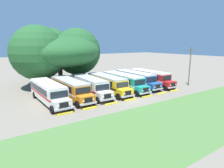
% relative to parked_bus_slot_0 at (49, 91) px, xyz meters
% --- Properties ---
extents(ground_plane, '(220.00, 220.00, 0.00)m').
position_rel_parked_bus_slot_0_xyz_m(ground_plane, '(10.16, -5.26, -1.58)').
color(ground_plane, slate).
extents(foreground_grass_strip, '(80.00, 11.40, 0.01)m').
position_rel_parked_bus_slot_0_xyz_m(foreground_grass_strip, '(10.16, -14.50, -1.58)').
color(foreground_grass_strip, '#4C7538').
rests_on(foreground_grass_strip, ground_plane).
extents(parked_bus_slot_0, '(2.74, 10.85, 2.82)m').
position_rel_parked_bus_slot_0_xyz_m(parked_bus_slot_0, '(0.00, 0.00, 0.00)').
color(parked_bus_slot_0, silver).
rests_on(parked_bus_slot_0, ground_plane).
extents(parked_bus_slot_1, '(2.75, 10.85, 2.82)m').
position_rel_parked_bus_slot_0_xyz_m(parked_bus_slot_1, '(3.33, 0.20, 0.00)').
color(parked_bus_slot_1, orange).
rests_on(parked_bus_slot_1, ground_plane).
extents(parked_bus_slot_2, '(3.08, 10.89, 2.82)m').
position_rel_parked_bus_slot_0_xyz_m(parked_bus_slot_2, '(6.68, 0.38, 0.00)').
color(parked_bus_slot_2, silver).
rests_on(parked_bus_slot_2, ground_plane).
extents(parked_bus_slot_3, '(2.88, 10.86, 2.82)m').
position_rel_parked_bus_slot_0_xyz_m(parked_bus_slot_3, '(9.99, 0.14, 0.00)').
color(parked_bus_slot_3, yellow).
rests_on(parked_bus_slot_3, ground_plane).
extents(parked_bus_slot_4, '(2.76, 10.85, 2.82)m').
position_rel_parked_bus_slot_0_xyz_m(parked_bus_slot_4, '(13.38, 0.04, 0.00)').
color(parked_bus_slot_4, teal).
rests_on(parked_bus_slot_4, ground_plane).
extents(parked_bus_slot_5, '(2.89, 10.86, 2.82)m').
position_rel_parked_bus_slot_0_xyz_m(parked_bus_slot_5, '(16.85, 0.70, 0.00)').
color(parked_bus_slot_5, '#23519E').
rests_on(parked_bus_slot_5, ground_plane).
extents(parked_bus_slot_6, '(2.89, 10.86, 2.82)m').
position_rel_parked_bus_slot_0_xyz_m(parked_bus_slot_6, '(20.17, 0.22, 0.00)').
color(parked_bus_slot_6, red).
rests_on(parked_bus_slot_6, ground_plane).
extents(curb_wheelstop_0, '(2.00, 0.36, 0.15)m').
position_rel_parked_bus_slot_0_xyz_m(curb_wheelstop_0, '(0.07, -5.80, -1.51)').
color(curb_wheelstop_0, yellow).
rests_on(curb_wheelstop_0, ground_plane).
extents(curb_wheelstop_1, '(2.00, 0.36, 0.15)m').
position_rel_parked_bus_slot_0_xyz_m(curb_wheelstop_1, '(3.43, -5.80, -1.51)').
color(curb_wheelstop_1, yellow).
rests_on(curb_wheelstop_1, ground_plane).
extents(curb_wheelstop_2, '(2.00, 0.36, 0.15)m').
position_rel_parked_bus_slot_0_xyz_m(curb_wheelstop_2, '(6.80, -5.80, -1.51)').
color(curb_wheelstop_2, yellow).
rests_on(curb_wheelstop_2, ground_plane).
extents(curb_wheelstop_3, '(2.00, 0.36, 0.15)m').
position_rel_parked_bus_slot_0_xyz_m(curb_wheelstop_3, '(10.16, -5.80, -1.51)').
color(curb_wheelstop_3, yellow).
rests_on(curb_wheelstop_3, ground_plane).
extents(curb_wheelstop_4, '(2.00, 0.36, 0.15)m').
position_rel_parked_bus_slot_0_xyz_m(curb_wheelstop_4, '(13.52, -5.80, -1.51)').
color(curb_wheelstop_4, yellow).
rests_on(curb_wheelstop_4, ground_plane).
extents(curb_wheelstop_5, '(2.00, 0.36, 0.15)m').
position_rel_parked_bus_slot_0_xyz_m(curb_wheelstop_5, '(16.88, -5.80, -1.51)').
color(curb_wheelstop_5, yellow).
rests_on(curb_wheelstop_5, ground_plane).
extents(curb_wheelstop_6, '(2.00, 0.36, 0.15)m').
position_rel_parked_bus_slot_0_xyz_m(curb_wheelstop_6, '(20.24, -5.80, -1.51)').
color(curb_wheelstop_6, yellow).
rests_on(curb_wheelstop_6, ground_plane).
extents(broad_shade_tree, '(19.05, 17.54, 11.47)m').
position_rel_parked_bus_slot_0_xyz_m(broad_shade_tree, '(5.88, 11.83, 5.00)').
color(broad_shade_tree, brown).
rests_on(broad_shade_tree, ground_plane).
extents(utility_pole, '(1.80, 0.20, 7.50)m').
position_rel_parked_bus_slot_0_xyz_m(utility_pole, '(26.16, -4.45, 2.42)').
color(utility_pole, brown).
rests_on(utility_pole, ground_plane).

